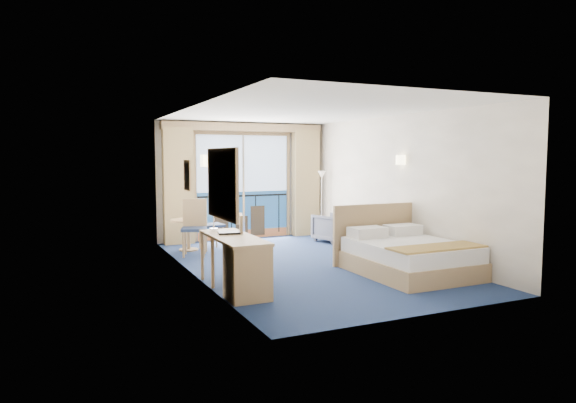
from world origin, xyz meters
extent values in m
plane|color=navy|center=(0.00, 0.00, 0.00)|extent=(6.50, 6.50, 0.00)
cube|color=beige|center=(0.00, 3.26, 1.35)|extent=(4.00, 0.02, 2.70)
cube|color=beige|center=(0.00, -3.26, 1.35)|extent=(4.00, 0.02, 2.70)
cube|color=beige|center=(-2.01, 0.00, 1.35)|extent=(0.02, 6.50, 2.70)
cube|color=beige|center=(2.01, 0.00, 1.35)|extent=(0.02, 6.50, 2.70)
cube|color=silver|center=(0.00, 0.00, 2.71)|extent=(4.00, 6.50, 0.02)
cube|color=navy|center=(0.00, 3.22, 0.56)|extent=(2.20, 0.02, 1.08)
cube|color=silver|center=(0.00, 3.22, 1.76)|extent=(2.20, 0.02, 1.32)
cube|color=brown|center=(0.00, 3.22, 0.10)|extent=(2.20, 0.02, 0.20)
cube|color=black|center=(0.00, 3.22, 1.00)|extent=(2.20, 0.02, 0.04)
cube|color=tan|center=(0.00, 3.21, 2.46)|extent=(2.36, 0.03, 0.12)
cube|color=tan|center=(-1.15, 3.21, 1.20)|extent=(0.06, 0.03, 2.40)
cube|color=tan|center=(1.15, 3.21, 1.20)|extent=(0.06, 0.03, 2.40)
cube|color=silver|center=(0.00, 3.21, 1.20)|extent=(0.05, 0.02, 2.40)
cube|color=#392A19|center=(0.35, 3.21, 0.40)|extent=(0.35, 0.02, 0.70)
cube|color=#392A19|center=(-0.55, 3.21, 0.40)|extent=(0.35, 0.02, 0.70)
cube|color=#392A19|center=(-0.05, 3.21, 0.30)|extent=(0.30, 0.02, 0.45)
cube|color=black|center=(-0.90, 3.22, 0.55)|extent=(0.02, 0.01, 0.90)
cube|color=black|center=(-0.30, 3.22, 0.55)|extent=(0.03, 0.01, 0.90)
cube|color=black|center=(0.30, 3.22, 0.55)|extent=(0.03, 0.01, 0.90)
cube|color=black|center=(0.90, 3.22, 0.55)|extent=(0.02, 0.01, 0.90)
cube|color=tan|center=(-1.55, 3.07, 1.28)|extent=(0.65, 0.22, 2.55)
cube|color=tan|center=(1.55, 3.07, 1.28)|extent=(0.65, 0.22, 2.55)
cube|color=tan|center=(0.00, 3.10, 2.58)|extent=(3.80, 0.25, 0.18)
cube|color=tan|center=(-1.98, -1.50, 1.55)|extent=(0.04, 1.25, 0.95)
cube|color=silver|center=(-1.95, -1.50, 1.55)|extent=(0.01, 1.12, 0.82)
cube|color=tan|center=(-1.98, 0.45, 1.60)|extent=(0.03, 0.42, 0.52)
cube|color=gray|center=(-1.96, 0.45, 1.60)|extent=(0.01, 0.34, 0.44)
cylinder|color=#FFEEB2|center=(-1.94, -0.60, 1.85)|extent=(0.18, 0.18, 0.18)
cylinder|color=#FFEEB2|center=(1.94, -0.15, 1.85)|extent=(0.18, 0.18, 0.18)
cube|color=tan|center=(1.20, -1.43, 0.15)|extent=(1.55, 1.94, 0.29)
cube|color=silver|center=(1.20, -1.43, 0.41)|extent=(1.49, 1.88, 0.24)
cube|color=#B18A45|center=(1.20, -2.06, 0.55)|extent=(1.53, 0.53, 0.03)
cube|color=silver|center=(0.84, -0.73, 0.62)|extent=(0.60, 0.39, 0.17)
cube|color=silver|center=(1.57, -0.73, 0.62)|extent=(0.60, 0.39, 0.17)
cube|color=tan|center=(1.20, -0.41, 0.53)|extent=(1.70, 0.06, 1.07)
cube|color=tan|center=(1.79, -0.09, 0.25)|extent=(0.37, 0.36, 0.49)
cube|color=white|center=(1.82, -0.05, 0.53)|extent=(0.21, 0.17, 0.09)
imported|color=#4E515E|center=(1.65, 1.95, 0.32)|extent=(0.85, 0.87, 0.63)
cylinder|color=silver|center=(1.78, 2.68, 0.01)|extent=(0.22, 0.22, 0.03)
cylinder|color=silver|center=(1.78, 2.68, 0.74)|extent=(0.02, 0.02, 1.48)
cone|color=beige|center=(1.78, 2.68, 1.48)|extent=(0.20, 0.20, 0.18)
cube|color=tan|center=(-1.70, -1.15, 0.76)|extent=(0.57, 1.66, 0.04)
cube|color=tan|center=(-1.70, -1.72, 0.37)|extent=(0.54, 0.50, 0.74)
cylinder|color=tan|center=(-1.96, -0.94, 0.37)|extent=(0.05, 0.05, 0.74)
cylinder|color=tan|center=(-1.45, -0.94, 0.37)|extent=(0.05, 0.05, 0.74)
cylinder|color=tan|center=(-1.96, -0.37, 0.37)|extent=(0.05, 0.05, 0.74)
cylinder|color=tan|center=(-1.45, -0.37, 0.37)|extent=(0.05, 0.05, 0.74)
cube|color=#1F2C48|center=(-1.25, -0.83, 0.50)|extent=(0.56, 0.56, 0.05)
cube|color=tan|center=(-1.46, -0.76, 0.78)|extent=(0.18, 0.44, 0.53)
cylinder|color=tan|center=(-1.14, -1.05, 0.24)|extent=(0.04, 0.04, 0.48)
cylinder|color=tan|center=(-1.03, -0.71, 0.24)|extent=(0.04, 0.04, 0.48)
cylinder|color=tan|center=(-1.48, -0.94, 0.24)|extent=(0.04, 0.04, 0.48)
cylinder|color=tan|center=(-1.37, -0.60, 0.24)|extent=(0.04, 0.04, 0.48)
cube|color=black|center=(-1.69, -0.91, 0.79)|extent=(0.36, 0.29, 0.03)
cylinder|color=silver|center=(-1.82, -0.54, 0.81)|extent=(0.12, 0.12, 0.02)
cylinder|color=silver|center=(-1.82, -0.54, 1.00)|extent=(0.02, 0.02, 0.41)
cone|color=beige|center=(-1.82, -0.54, 1.21)|extent=(0.11, 0.11, 0.10)
cylinder|color=tan|center=(-1.55, 2.21, 0.62)|extent=(0.71, 0.71, 0.04)
cylinder|color=tan|center=(-1.55, 2.21, 0.31)|extent=(0.07, 0.07, 0.62)
cylinder|color=tan|center=(-1.55, 2.21, 0.01)|extent=(0.39, 0.39, 0.03)
cube|color=#1F2C48|center=(-1.10, 2.10, 0.50)|extent=(0.48, 0.48, 0.05)
cube|color=tan|center=(-1.31, 2.08, 0.78)|extent=(0.08, 0.45, 0.53)
cylinder|color=tan|center=(-0.90, 1.94, 0.24)|extent=(0.04, 0.04, 0.48)
cylinder|color=tan|center=(-0.93, 2.30, 0.24)|extent=(0.04, 0.04, 0.48)
cylinder|color=tan|center=(-1.27, 1.91, 0.24)|extent=(0.04, 0.04, 0.48)
cylinder|color=tan|center=(-1.30, 2.27, 0.24)|extent=(0.04, 0.04, 0.48)
cube|color=#1F2C48|center=(-1.59, 1.58, 0.52)|extent=(0.59, 0.59, 0.06)
cube|color=tan|center=(-1.52, 1.79, 0.81)|extent=(0.45, 0.19, 0.55)
cylinder|color=tan|center=(-1.83, 1.46, 0.25)|extent=(0.04, 0.04, 0.50)
cylinder|color=tan|center=(-1.47, 1.34, 0.25)|extent=(0.04, 0.04, 0.50)
cylinder|color=tan|center=(-1.71, 1.82, 0.25)|extent=(0.04, 0.04, 0.50)
cylinder|color=tan|center=(-1.35, 1.70, 0.25)|extent=(0.04, 0.04, 0.50)
camera|label=1|loc=(-4.01, -8.07, 1.91)|focal=32.00mm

